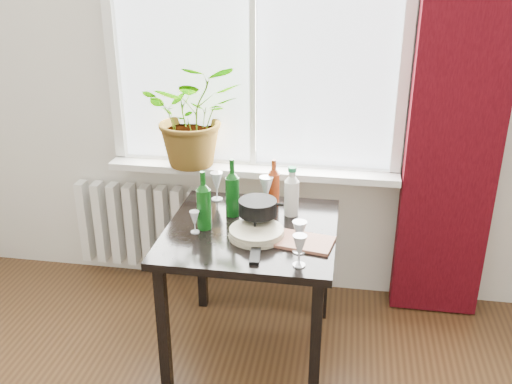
% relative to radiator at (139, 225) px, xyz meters
% --- Properties ---
extents(window, '(1.72, 0.08, 1.62)m').
position_rel_radiator_xyz_m(window, '(0.75, 0.04, 1.22)').
color(window, white).
rests_on(window, ground).
extents(windowsill, '(1.72, 0.20, 0.04)m').
position_rel_radiator_xyz_m(windowsill, '(0.75, -0.03, 0.44)').
color(windowsill, silver).
rests_on(windowsill, ground).
extents(curtain, '(0.50, 0.12, 2.56)m').
position_rel_radiator_xyz_m(curtain, '(1.87, -0.06, 0.92)').
color(curtain, '#32040A').
rests_on(curtain, ground).
extents(radiator, '(0.80, 0.10, 0.55)m').
position_rel_radiator_xyz_m(radiator, '(0.00, 0.00, 0.00)').
color(radiator, white).
rests_on(radiator, ground).
extents(table, '(0.85, 0.85, 0.74)m').
position_rel_radiator_xyz_m(table, '(0.85, -0.63, 0.27)').
color(table, black).
rests_on(table, ground).
extents(potted_plant, '(0.66, 0.60, 0.62)m').
position_rel_radiator_xyz_m(potted_plant, '(0.41, -0.05, 0.77)').
color(potted_plant, '#1C671B').
rests_on(potted_plant, windowsill).
extents(wine_bottle_left, '(0.10, 0.10, 0.31)m').
position_rel_radiator_xyz_m(wine_bottle_left, '(0.62, -0.67, 0.51)').
color(wine_bottle_left, '#0D4611').
rests_on(wine_bottle_left, table).
extents(wine_bottle_right, '(0.08, 0.08, 0.31)m').
position_rel_radiator_xyz_m(wine_bottle_right, '(0.73, -0.49, 0.52)').
color(wine_bottle_right, '#0C4212').
rests_on(wine_bottle_right, table).
extents(bottle_amber, '(0.07, 0.07, 0.27)m').
position_rel_radiator_xyz_m(bottle_amber, '(0.92, -0.33, 0.49)').
color(bottle_amber, maroon).
rests_on(bottle_amber, table).
extents(cleaning_bottle, '(0.08, 0.08, 0.27)m').
position_rel_radiator_xyz_m(cleaning_bottle, '(1.03, -0.43, 0.49)').
color(cleaning_bottle, white).
rests_on(cleaning_bottle, table).
extents(wineglass_front_right, '(0.07, 0.07, 0.16)m').
position_rel_radiator_xyz_m(wineglass_front_right, '(1.11, -0.83, 0.44)').
color(wineglass_front_right, silver).
rests_on(wineglass_front_right, table).
extents(wineglass_far_right, '(0.08, 0.08, 0.15)m').
position_rel_radiator_xyz_m(wineglass_far_right, '(1.12, -0.96, 0.44)').
color(wineglass_far_right, silver).
rests_on(wineglass_far_right, table).
extents(wineglass_back_center, '(0.10, 0.10, 0.18)m').
position_rel_radiator_xyz_m(wineglass_back_center, '(0.89, -0.37, 0.45)').
color(wineglass_back_center, white).
rests_on(wineglass_back_center, table).
extents(wineglass_back_left, '(0.09, 0.09, 0.17)m').
position_rel_radiator_xyz_m(wineglass_back_left, '(0.60, -0.31, 0.44)').
color(wineglass_back_left, silver).
rests_on(wineglass_back_left, table).
extents(wineglass_front_left, '(0.06, 0.06, 0.12)m').
position_rel_radiator_xyz_m(wineglass_front_left, '(0.59, -0.72, 0.42)').
color(wineglass_front_left, silver).
rests_on(wineglass_front_left, table).
extents(plate_stack, '(0.31, 0.31, 0.04)m').
position_rel_radiator_xyz_m(plate_stack, '(0.89, -0.72, 0.38)').
color(plate_stack, beige).
rests_on(plate_stack, table).
extents(fondue_pot, '(0.24, 0.21, 0.15)m').
position_rel_radiator_xyz_m(fondue_pot, '(0.88, -0.61, 0.43)').
color(fondue_pot, black).
rests_on(fondue_pot, table).
extents(tv_remote, '(0.06, 0.15, 0.02)m').
position_rel_radiator_xyz_m(tv_remote, '(0.92, -0.91, 0.37)').
color(tv_remote, black).
rests_on(tv_remote, table).
extents(cutting_board, '(0.31, 0.23, 0.02)m').
position_rel_radiator_xyz_m(cutting_board, '(1.12, -0.74, 0.37)').
color(cutting_board, '#A4624A').
rests_on(cutting_board, table).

